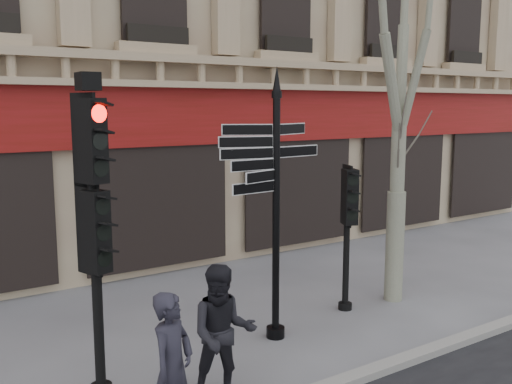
% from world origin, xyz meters
% --- Properties ---
extents(ground, '(80.00, 80.00, 0.00)m').
position_xyz_m(ground, '(0.00, 0.00, 0.00)').
color(ground, '#56565B').
rests_on(ground, ground).
extents(kerb, '(80.00, 0.25, 0.12)m').
position_xyz_m(kerb, '(0.00, -1.40, 0.06)').
color(kerb, gray).
rests_on(kerb, ground).
extents(fingerpost, '(2.04, 2.04, 4.46)m').
position_xyz_m(fingerpost, '(0.09, 0.50, 2.99)').
color(fingerpost, black).
rests_on(fingerpost, ground).
extents(traffic_signal_main, '(0.55, 0.46, 4.24)m').
position_xyz_m(traffic_signal_main, '(-2.98, 0.21, 2.68)').
color(traffic_signal_main, black).
rests_on(traffic_signal_main, ground).
extents(traffic_signal_secondary, '(0.54, 0.47, 2.69)m').
position_xyz_m(traffic_signal_secondary, '(1.97, 0.84, 1.88)').
color(traffic_signal_secondary, black).
rests_on(traffic_signal_secondary, ground).
extents(pedestrian_a, '(0.78, 0.72, 1.79)m').
position_xyz_m(pedestrian_a, '(-2.64, -1.30, 0.90)').
color(pedestrian_a, '#21202A').
rests_on(pedestrian_a, ground).
extents(pedestrian_b, '(1.10, 1.00, 1.83)m').
position_xyz_m(pedestrian_b, '(-1.67, -0.78, 0.91)').
color(pedestrian_b, black).
rests_on(pedestrian_b, ground).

